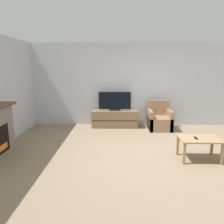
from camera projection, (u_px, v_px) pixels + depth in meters
name	position (u px, v px, depth m)	size (l,w,h in m)	color
ground_plane	(150.00, 154.00, 4.93)	(24.00, 24.00, 0.00)	#89755B
wall_back	(140.00, 85.00, 7.22)	(12.00, 0.06, 2.70)	silver
tv_stand	(115.00, 119.00, 7.14)	(1.47, 0.51, 0.55)	brown
tv	(115.00, 102.00, 7.02)	(1.04, 0.18, 0.60)	black
armchair	(159.00, 120.00, 6.88)	(0.70, 0.76, 0.88)	#937051
coffee_table	(199.00, 141.00, 4.56)	(0.83, 0.56, 0.47)	#A37F56
remote	(196.00, 138.00, 4.53)	(0.04, 0.15, 0.02)	black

